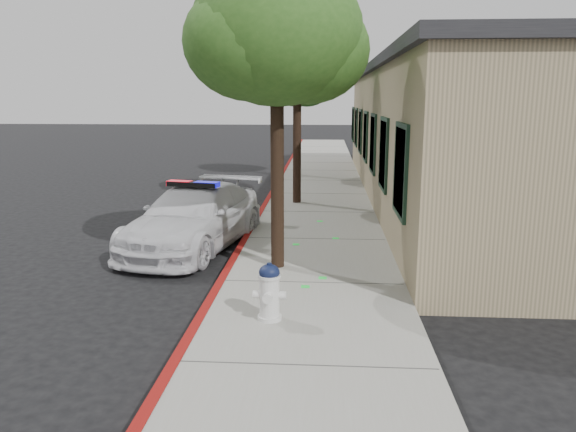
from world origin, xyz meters
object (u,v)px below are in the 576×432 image
at_px(fire_hydrant, 269,292).
at_px(street_tree_far, 299,81).
at_px(clapboard_building, 480,133).
at_px(police_car, 194,217).
at_px(street_tree_mid, 298,60).
at_px(street_tree_near, 277,39).

relative_size(fire_hydrant, street_tree_far, 0.17).
relative_size(clapboard_building, police_car, 4.23).
bearing_deg(police_car, fire_hydrant, -52.23).
height_order(clapboard_building, fire_hydrant, clapboard_building).
xyz_separation_m(street_tree_mid, street_tree_far, (-0.26, 5.93, -0.42)).
distance_m(street_tree_near, street_tree_mid, 6.54).
bearing_deg(street_tree_far, fire_hydrant, -88.76).
distance_m(police_car, street_tree_mid, 6.32).
bearing_deg(clapboard_building, street_tree_mid, -164.53).
distance_m(fire_hydrant, street_tree_mid, 9.82).
height_order(street_tree_mid, street_tree_far, street_tree_mid).
bearing_deg(police_car, street_tree_near, -29.52).
distance_m(clapboard_building, street_tree_far, 7.58).
xyz_separation_m(fire_hydrant, street_tree_near, (-0.10, 2.55, 3.64)).
xyz_separation_m(police_car, street_tree_mid, (2.01, 4.78, 3.60)).
relative_size(clapboard_building, street_tree_near, 3.84).
relative_size(clapboard_building, fire_hydrant, 25.22).
bearing_deg(street_tree_mid, street_tree_far, 92.50).
bearing_deg(police_car, street_tree_far, 92.78).
xyz_separation_m(clapboard_building, fire_hydrant, (-5.63, -10.66, -1.56)).
bearing_deg(fire_hydrant, police_car, 117.63).
distance_m(clapboard_building, street_tree_mid, 6.29).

